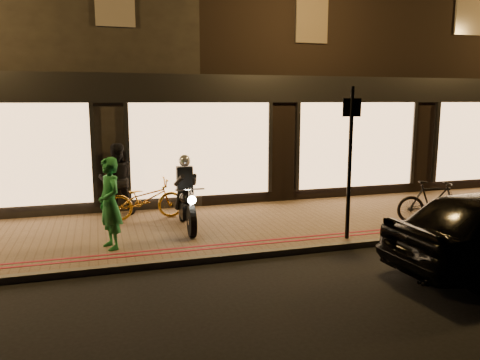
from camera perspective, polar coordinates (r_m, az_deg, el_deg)
name	(u,v)px	position (r m, az deg, el deg)	size (l,w,h in m)	color
ground	(249,259)	(8.62, 1.15, -9.66)	(90.00, 90.00, 0.00)	black
sidewalk	(221,228)	(10.43, -2.29, -5.86)	(50.00, 4.00, 0.12)	brown
kerb_stone	(248,255)	(8.65, 1.04, -9.18)	(50.00, 0.14, 0.12)	#59544C
red_kerb_lines	(240,244)	(9.08, 0.06, -7.83)	(50.00, 0.26, 0.01)	maroon
building_row	(170,60)	(16.97, -8.58, 14.28)	(48.00, 10.11, 8.50)	black
motorcycle	(186,200)	(10.13, -6.57, -2.46)	(0.60, 1.94, 1.59)	black
sign_post	(350,155)	(9.38, 13.26, 2.95)	(0.34, 0.14, 3.00)	black
bicycle_gold	(145,199)	(11.07, -11.50, -2.30)	(0.63, 1.80, 0.95)	#C08321
bicycle_dark	(433,202)	(11.38, 22.42, -2.48)	(0.45, 1.60, 0.96)	black
person_green	(110,203)	(8.97, -15.59, -2.76)	(0.63, 0.41, 1.71)	#1E7335
person_dark	(117,179)	(11.60, -14.81, 0.09)	(0.84, 0.66, 1.73)	black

